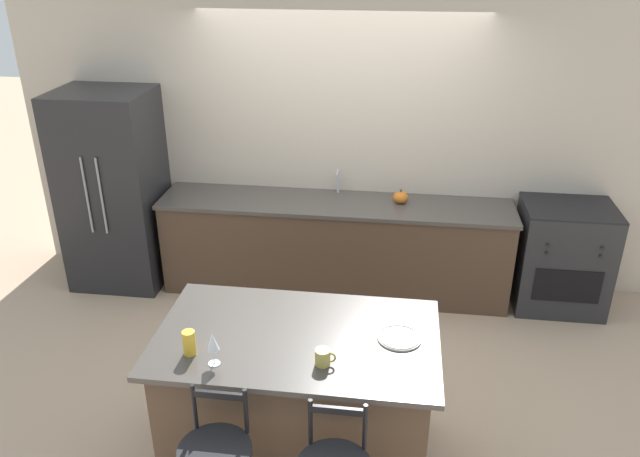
# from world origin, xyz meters

# --- Properties ---
(ground_plane) EXTENTS (18.00, 18.00, 0.00)m
(ground_plane) POSITION_xyz_m (0.00, 0.00, 0.00)
(ground_plane) COLOR tan
(wall_back) EXTENTS (6.00, 0.07, 2.70)m
(wall_back) POSITION_xyz_m (0.00, 0.69, 1.35)
(wall_back) COLOR beige
(wall_back) RESTS_ON ground_plane
(back_counter) EXTENTS (3.18, 0.67, 0.89)m
(back_counter) POSITION_xyz_m (0.00, 0.37, 0.45)
(back_counter) COLOR #4C3828
(back_counter) RESTS_ON ground_plane
(sink_faucet) EXTENTS (0.02, 0.13, 0.22)m
(sink_faucet) POSITION_xyz_m (0.00, 0.57, 1.03)
(sink_faucet) COLOR #ADAFB5
(sink_faucet) RESTS_ON back_counter
(kitchen_island) EXTENTS (1.68, 1.00, 0.92)m
(kitchen_island) POSITION_xyz_m (0.01, -1.76, 0.47)
(kitchen_island) COLOR #4C3828
(kitchen_island) RESTS_ON ground_plane
(refrigerator) EXTENTS (0.84, 0.75, 1.85)m
(refrigerator) POSITION_xyz_m (-2.06, 0.30, 0.92)
(refrigerator) COLOR #232326
(refrigerator) RESTS_ON ground_plane
(oven_range) EXTENTS (0.77, 0.64, 0.97)m
(oven_range) POSITION_xyz_m (2.03, 0.36, 0.48)
(oven_range) COLOR #28282B
(oven_range) RESTS_ON ground_plane
(dinner_plate) EXTENTS (0.26, 0.26, 0.02)m
(dinner_plate) POSITION_xyz_m (0.61, -1.71, 0.93)
(dinner_plate) COLOR beige
(dinner_plate) RESTS_ON kitchen_island
(wine_glass) EXTENTS (0.07, 0.07, 0.20)m
(wine_glass) POSITION_xyz_m (-0.40, -2.08, 1.07)
(wine_glass) COLOR white
(wine_glass) RESTS_ON kitchen_island
(coffee_mug) EXTENTS (0.12, 0.09, 0.10)m
(coffee_mug) POSITION_xyz_m (0.20, -2.01, 0.97)
(coffee_mug) COLOR #C1B251
(coffee_mug) RESTS_ON kitchen_island
(tumbler_cup) EXTENTS (0.07, 0.07, 0.15)m
(tumbler_cup) POSITION_xyz_m (-0.56, -2.01, 1.00)
(tumbler_cup) COLOR gold
(tumbler_cup) RESTS_ON kitchen_island
(pumpkin_decoration) EXTENTS (0.13, 0.13, 0.13)m
(pumpkin_decoration) POSITION_xyz_m (0.58, 0.42, 0.95)
(pumpkin_decoration) COLOR orange
(pumpkin_decoration) RESTS_ON back_counter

